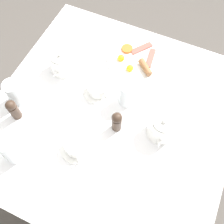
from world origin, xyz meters
TOP-DOWN VIEW (x-y plane):
  - ground_plane at (0.00, 0.00)m, footprint 8.00×8.00m
  - table at (0.00, 0.00)m, footprint 1.00×0.99m
  - breakfast_plate at (0.30, 0.01)m, footprint 0.27×0.27m
  - teapot_near at (0.01, -0.21)m, footprint 0.19×0.11m
  - teapot_far at (0.12, 0.30)m, footprint 0.19×0.11m
  - teacup_with_saucer_left at (0.08, 0.10)m, footprint 0.13×0.13m
  - teacup_with_saucer_right at (-0.19, 0.06)m, footprint 0.13×0.13m
  - water_glass_tall at (0.08, -0.03)m, footprint 0.07×0.07m
  - water_glass_short at (-0.32, 0.27)m, footprint 0.07×0.07m
  - wine_glass_spare at (-0.10, 0.39)m, footprint 0.07×0.07m
  - pepper_grinder at (-0.05, -0.04)m, footprint 0.04×0.04m
  - salt_grinder at (-0.17, 0.36)m, footprint 0.04×0.04m
  - fork_by_plate at (0.35, -0.24)m, footprint 0.16×0.10m
  - knife_by_plate at (-0.35, -0.14)m, footprint 0.19×0.09m
  - fork_spare at (0.35, 0.34)m, footprint 0.17×0.06m

SIDE VIEW (x-z plane):
  - ground_plane at x=0.00m, z-range 0.00..0.00m
  - table at x=0.00m, z-range 0.31..1.07m
  - fork_by_plate at x=0.35m, z-range 0.77..0.77m
  - knife_by_plate at x=-0.35m, z-range 0.77..0.77m
  - fork_spare at x=0.35m, z-range 0.77..0.77m
  - breakfast_plate at x=0.30m, z-range 0.76..0.80m
  - teacup_with_saucer_left at x=0.08m, z-range 0.76..0.82m
  - teacup_with_saucer_right at x=-0.19m, z-range 0.76..0.82m
  - teapot_near at x=0.01m, z-range 0.76..0.87m
  - teapot_far at x=0.12m, z-range 0.76..0.87m
  - pepper_grinder at x=-0.05m, z-range 0.77..0.88m
  - salt_grinder at x=-0.17m, z-range 0.77..0.88m
  - wine_glass_spare at x=-0.10m, z-range 0.77..0.88m
  - water_glass_tall at x=0.08m, z-range 0.77..0.89m
  - water_glass_short at x=-0.32m, z-range 0.77..0.91m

